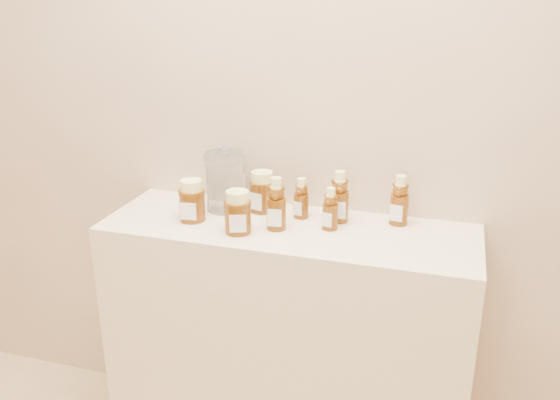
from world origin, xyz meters
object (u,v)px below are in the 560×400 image
(display_table, at_px, (287,346))
(honey_jar_left, at_px, (192,200))
(glass_canister, at_px, (225,179))
(bear_bottle_back_left, at_px, (301,195))
(bear_bottle_front_left, at_px, (276,200))

(display_table, bearing_deg, honey_jar_left, -173.50)
(honey_jar_left, bearing_deg, display_table, -1.11)
(honey_jar_left, bearing_deg, glass_canister, 53.86)
(honey_jar_left, bearing_deg, bear_bottle_back_left, 13.07)
(bear_bottle_back_left, bearing_deg, honey_jar_left, -141.17)
(bear_bottle_back_left, relative_size, glass_canister, 0.71)
(bear_bottle_front_left, height_order, glass_canister, glass_canister)
(display_table, relative_size, glass_canister, 5.55)
(bear_bottle_front_left, distance_m, honey_jar_left, 0.29)
(bear_bottle_front_left, xyz_separation_m, glass_canister, (-0.22, 0.11, 0.01))
(display_table, bearing_deg, glass_canister, 160.06)
(display_table, xyz_separation_m, bear_bottle_front_left, (-0.03, -0.02, 0.55))
(bear_bottle_back_left, relative_size, bear_bottle_front_left, 0.80)
(display_table, height_order, glass_canister, glass_canister)
(bear_bottle_back_left, distance_m, glass_canister, 0.27)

